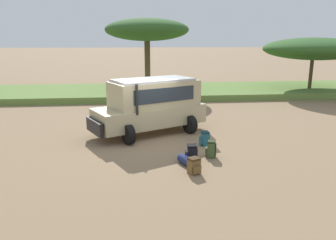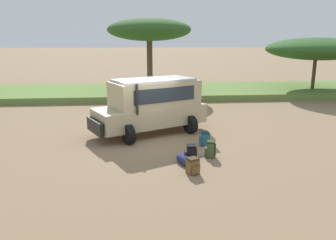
% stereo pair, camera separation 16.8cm
% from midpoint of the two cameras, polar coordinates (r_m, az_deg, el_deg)
% --- Properties ---
extents(ground_plane, '(320.00, 320.00, 0.00)m').
position_cam_midpoint_polar(ground_plane, '(13.67, -2.72, -3.69)').
color(ground_plane, '#8C7051').
extents(grass_bank, '(120.00, 7.00, 0.44)m').
position_cam_midpoint_polar(grass_bank, '(25.18, -3.98, 4.94)').
color(grass_bank, olive).
rests_on(grass_bank, ground_plane).
extents(safari_vehicle, '(5.35, 3.91, 2.44)m').
position_cam_midpoint_polar(safari_vehicle, '(14.60, -2.42, 2.71)').
color(safari_vehicle, tan).
rests_on(safari_vehicle, ground_plane).
extents(backpack_beside_front_wheel, '(0.44, 0.40, 0.52)m').
position_cam_midpoint_polar(backpack_beside_front_wheel, '(11.62, 4.42, -5.61)').
color(backpack_beside_front_wheel, black).
rests_on(backpack_beside_front_wheel, ground_plane).
extents(backpack_cluster_center, '(0.40, 0.39, 0.57)m').
position_cam_midpoint_polar(backpack_cluster_center, '(13.12, 6.77, -3.26)').
color(backpack_cluster_center, '#235B6B').
rests_on(backpack_cluster_center, ground_plane).
extents(backpack_near_rear_wheel, '(0.42, 0.39, 0.61)m').
position_cam_midpoint_polar(backpack_near_rear_wheel, '(11.84, 7.82, -5.10)').
color(backpack_near_rear_wheel, '#42562D').
rests_on(backpack_near_rear_wheel, ground_plane).
extents(backpack_outermost, '(0.44, 0.46, 0.52)m').
position_cam_midpoint_polar(backpack_outermost, '(10.42, 4.82, -7.98)').
color(backpack_outermost, brown).
rests_on(backpack_outermost, ground_plane).
extents(duffel_bag_low_black_case, '(0.55, 0.86, 0.41)m').
position_cam_midpoint_polar(duffel_bag_low_black_case, '(11.10, 3.49, -7.08)').
color(duffel_bag_low_black_case, navy).
rests_on(duffel_bag_low_black_case, ground_plane).
extents(acacia_tree_centre_back, '(6.34, 6.51, 5.67)m').
position_cam_midpoint_polar(acacia_tree_centre_back, '(25.73, -3.08, 15.37)').
color(acacia_tree_centre_back, brown).
rests_on(acacia_tree_centre_back, ground_plane).
extents(acacia_tree_right_mid, '(7.36, 7.56, 4.25)m').
position_cam_midpoint_polar(acacia_tree_right_mid, '(27.28, 24.60, 11.20)').
color(acacia_tree_right_mid, brown).
rests_on(acacia_tree_right_mid, ground_plane).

